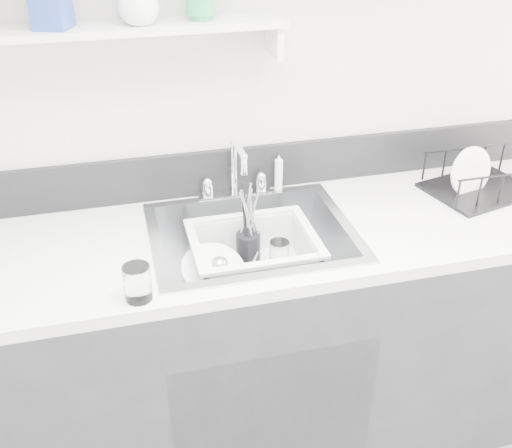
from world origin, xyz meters
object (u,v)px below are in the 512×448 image
object	(u,v)px
counter_run	(253,342)
dish_rack	(481,175)
sink	(252,256)
wash_tub	(254,257)

from	to	relation	value
counter_run	dish_rack	size ratio (longest dim) A/B	8.98
sink	wash_tub	size ratio (longest dim) A/B	1.60
counter_run	wash_tub	size ratio (longest dim) A/B	8.02
wash_tub	dish_rack	bearing A→B (deg)	5.81
wash_tub	counter_run	bearing A→B (deg)	108.43
sink	wash_tub	distance (m)	0.01
counter_run	sink	world-z (taller)	sink
sink	wash_tub	world-z (taller)	sink
counter_run	wash_tub	xyz separation A→B (m)	(0.00, -0.01, 0.37)
counter_run	sink	xyz separation A→B (m)	(0.00, 0.00, 0.37)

